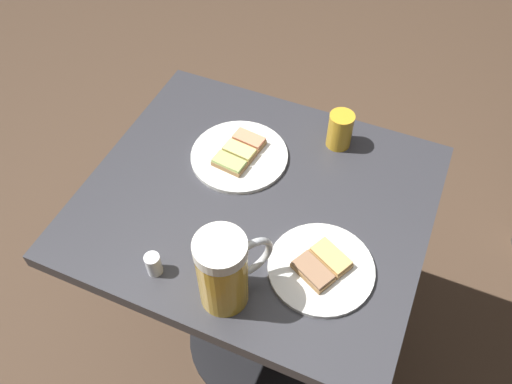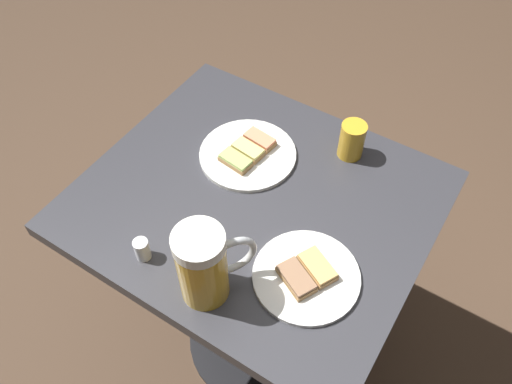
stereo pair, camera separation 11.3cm
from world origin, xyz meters
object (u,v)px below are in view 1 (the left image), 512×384
plate_near (239,155)px  salt_shaker (153,264)px  beer_glass_small (340,130)px  plate_far (321,267)px  beer_mug (225,271)px

plate_near → salt_shaker: 0.35m
beer_glass_small → salt_shaker: (-0.48, 0.23, -0.02)m
plate_far → beer_mug: beer_mug is taller
beer_glass_small → salt_shaker: 0.53m
plate_near → beer_glass_small: size_ratio=2.52×
plate_near → beer_mug: 0.37m
salt_shaker → plate_far: bearing=-66.2°
beer_mug → salt_shaker: (-0.01, 0.15, -0.06)m
plate_near → beer_glass_small: 0.24m
plate_far → beer_glass_small: 0.36m
plate_near → beer_glass_small: beer_glass_small is taller
plate_far → salt_shaker: bearing=113.8°
beer_mug → beer_glass_small: 0.48m
beer_glass_small → salt_shaker: beer_glass_small is taller
plate_near → beer_mug: beer_mug is taller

